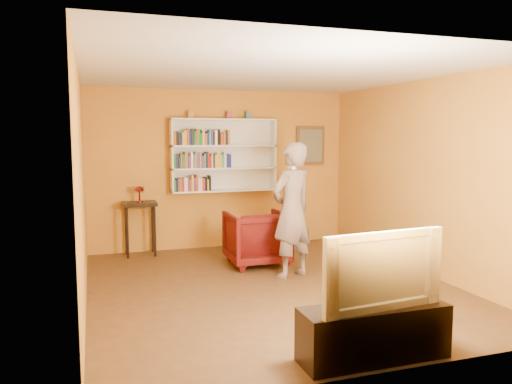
# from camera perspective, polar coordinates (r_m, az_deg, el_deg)

# --- Properties ---
(room_shell) EXTENTS (5.30, 5.80, 2.88)m
(room_shell) POSITION_cam_1_polar(r_m,az_deg,el_deg) (6.30, 1.73, -1.87)
(room_shell) COLOR #4B3018
(room_shell) RESTS_ON ground
(bookshelf) EXTENTS (1.80, 0.29, 1.23)m
(bookshelf) POSITION_cam_1_polar(r_m,az_deg,el_deg) (8.54, -3.80, 4.19)
(bookshelf) COLOR white
(bookshelf) RESTS_ON room_shell
(books_row_lower) EXTENTS (0.61, 0.19, 0.27)m
(books_row_lower) POSITION_cam_1_polar(r_m,az_deg,el_deg) (8.35, -7.28, 0.90)
(books_row_lower) COLOR #19742C
(books_row_lower) RESTS_ON bookshelf
(books_row_middle) EXTENTS (0.95, 0.19, 0.27)m
(books_row_middle) POSITION_cam_1_polar(r_m,az_deg,el_deg) (8.36, -6.19, 3.57)
(books_row_middle) COLOR #19742C
(books_row_middle) RESTS_ON bookshelf
(books_row_upper) EXTENTS (0.93, 0.19, 0.27)m
(books_row_upper) POSITION_cam_1_polar(r_m,az_deg,el_deg) (8.35, -6.23, 6.16)
(books_row_upper) COLOR #9F621D
(books_row_upper) RESTS_ON bookshelf
(ornament_left) EXTENTS (0.09, 0.09, 0.12)m
(ornament_left) POSITION_cam_1_polar(r_m,az_deg,el_deg) (8.36, -7.50, 8.76)
(ornament_left) COLOR #B86C34
(ornament_left) RESTS_ON bookshelf
(ornament_centre) EXTENTS (0.08, 0.08, 0.11)m
(ornament_centre) POSITION_cam_1_polar(r_m,az_deg,el_deg) (8.51, -3.13, 8.75)
(ornament_centre) COLOR #A03548
(ornament_centre) RESTS_ON bookshelf
(ornament_right) EXTENTS (0.09, 0.09, 0.12)m
(ornament_right) POSITION_cam_1_polar(r_m,az_deg,el_deg) (8.61, -0.93, 8.76)
(ornament_right) COLOR #476376
(ornament_right) RESTS_ON bookshelf
(framed_painting) EXTENTS (0.55, 0.05, 0.70)m
(framed_painting) POSITION_cam_1_polar(r_m,az_deg,el_deg) (9.14, 6.22, 5.29)
(framed_painting) COLOR brown
(framed_painting) RESTS_ON room_shell
(console_table) EXTENTS (0.53, 0.41, 0.87)m
(console_table) POSITION_cam_1_polar(r_m,az_deg,el_deg) (8.23, -13.14, -2.16)
(console_table) COLOR black
(console_table) RESTS_ON ground
(ruby_lustre) EXTENTS (0.16, 0.16, 0.25)m
(ruby_lustre) POSITION_cam_1_polar(r_m,az_deg,el_deg) (8.19, -13.20, 0.14)
(ruby_lustre) COLOR maroon
(ruby_lustre) RESTS_ON console_table
(armchair) EXTENTS (0.88, 0.90, 0.81)m
(armchair) POSITION_cam_1_polar(r_m,az_deg,el_deg) (7.49, 0.08, -5.29)
(armchair) COLOR #410407
(armchair) RESTS_ON ground
(person) EXTENTS (0.79, 0.66, 1.84)m
(person) POSITION_cam_1_polar(r_m,az_deg,el_deg) (6.78, 4.13, -2.12)
(person) COLOR #715D53
(person) RESTS_ON ground
(game_remote) EXTENTS (0.04, 0.15, 0.04)m
(game_remote) POSITION_cam_1_polar(r_m,az_deg,el_deg) (6.45, 4.08, 2.80)
(game_remote) COLOR silver
(game_remote) RESTS_ON person
(tv_cabinet) EXTENTS (1.32, 0.40, 0.47)m
(tv_cabinet) POSITION_cam_1_polar(r_m,az_deg,el_deg) (4.58, 13.30, -15.38)
(tv_cabinet) COLOR black
(tv_cabinet) RESTS_ON ground
(television) EXTENTS (1.18, 0.27, 0.67)m
(television) POSITION_cam_1_polar(r_m,az_deg,el_deg) (4.40, 13.50, -8.46)
(television) COLOR black
(television) RESTS_ON tv_cabinet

